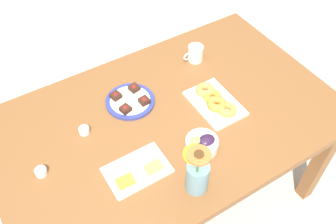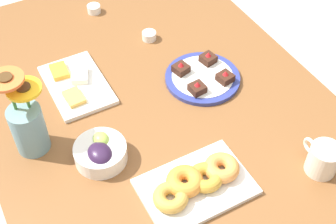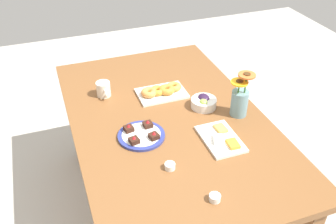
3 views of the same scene
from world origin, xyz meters
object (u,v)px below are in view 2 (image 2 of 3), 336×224
jam_cup_berry (94,9)px  flower_vase (27,124)px  cheese_platter (76,84)px  croissant_platter (196,183)px  coffee_mug (323,159)px  dining_table (168,140)px  dessert_plate (203,77)px  grape_bowl (100,152)px  jam_cup_honey (149,35)px

jam_cup_berry → flower_vase: (-0.51, 0.38, 0.07)m
flower_vase → cheese_platter: bearing=-47.8°
croissant_platter → coffee_mug: bearing=-108.1°
dining_table → dessert_plate: dessert_plate is taller
flower_vase → grape_bowl: bearing=-132.0°
grape_bowl → cheese_platter: bearing=-7.7°
dessert_plate → jam_cup_berry: bearing=18.1°
jam_cup_honey → jam_cup_berry: bearing=24.4°
jam_cup_berry → cheese_platter: bearing=149.6°
coffee_mug → grape_bowl: 0.58m
coffee_mug → jam_cup_honey: bearing=12.0°
dining_table → grape_bowl: bearing=99.0°
cheese_platter → jam_cup_berry: (0.34, -0.20, 0.00)m
grape_bowl → flower_vase: 0.20m
dining_table → croissant_platter: (-0.23, 0.05, 0.11)m
cheese_platter → jam_cup_berry: bearing=-30.4°
cheese_platter → jam_cup_honey: (0.10, -0.31, 0.00)m
flower_vase → jam_cup_honey: bearing=-61.3°
coffee_mug → dining_table: bearing=38.9°
flower_vase → croissant_platter: bearing=-135.6°
jam_cup_berry → dessert_plate: size_ratio=0.20×
jam_cup_berry → flower_vase: size_ratio=0.19×
jam_cup_berry → flower_vase: 0.64m
jam_cup_berry → jam_cup_honey: bearing=-155.6°
cheese_platter → dessert_plate: dessert_plate is taller
coffee_mug → dessert_plate: size_ratio=0.49×
dining_table → coffee_mug: bearing=-141.1°
cheese_platter → jam_cup_berry: 0.39m
croissant_platter → jam_cup_berry: croissant_platter is taller
dining_table → cheese_platter: size_ratio=6.15×
dessert_plate → croissant_platter: bearing=146.4°
flower_vase → jam_cup_berry: bearing=-37.2°
grape_bowl → flower_vase: size_ratio=0.55×
grape_bowl → jam_cup_honey: 0.53m
cheese_platter → croissant_platter: croissant_platter is taller
dessert_plate → grape_bowl: bearing=109.0°
dessert_plate → cheese_platter: bearing=66.0°
grape_bowl → jam_cup_honey: bearing=-40.8°
dessert_plate → flower_vase: 0.55m
dining_table → jam_cup_berry: 0.61m
jam_cup_honey → jam_cup_berry: same height
cheese_platter → jam_cup_honey: bearing=-71.7°
coffee_mug → croissant_platter: size_ratio=0.42×
dining_table → jam_cup_honey: bearing=-18.6°
coffee_mug → dessert_plate: bearing=12.0°
flower_vase → coffee_mug: bearing=-124.1°
grape_bowl → dessert_plate: (0.14, -0.40, -0.02)m
grape_bowl → cheese_platter: grape_bowl is taller
grape_bowl → flower_vase: bearing=48.0°
jam_cup_honey → dessert_plate: (-0.26, -0.06, -0.00)m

